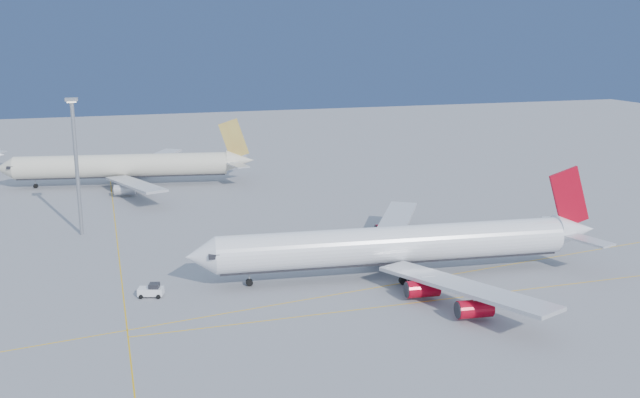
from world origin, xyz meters
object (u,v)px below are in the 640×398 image
at_px(airliner_etihad, 128,166).
at_px(pushback_tug, 151,290).
at_px(airliner_virgin, 402,245).
at_px(light_mast, 76,155).

relative_size(airliner_etihad, pushback_tug, 15.94).
bearing_deg(airliner_etihad, pushback_tug, -80.97).
bearing_deg(airliner_virgin, pushback_tug, -177.64).
relative_size(airliner_etihad, light_mast, 2.43).
bearing_deg(pushback_tug, light_mast, 121.94).
xyz_separation_m(airliner_etihad, light_mast, (-11.21, -45.03, 10.75)).
bearing_deg(airliner_etihad, light_mast, -94.60).
xyz_separation_m(airliner_etihad, pushback_tug, (-0.51, -84.01, -4.27)).
distance_m(airliner_virgin, airliner_etihad, 95.07).
distance_m(airliner_virgin, pushback_tug, 40.78).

